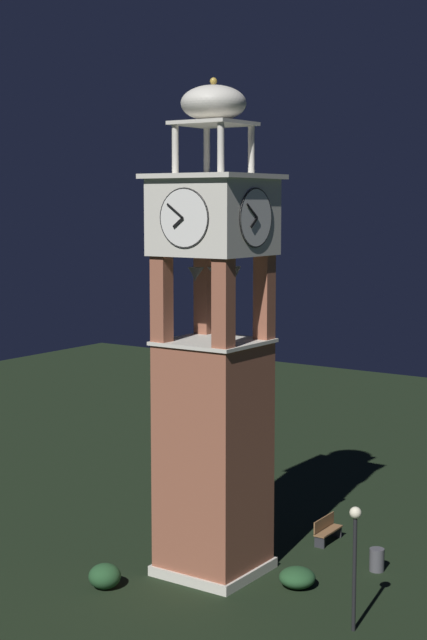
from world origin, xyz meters
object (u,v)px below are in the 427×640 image
Objects in this scene: lamp_post at (355,545)px; trash_bin at (377,560)px; clock_tower at (214,376)px; park_bench at (327,530)px.

lamp_post is 4.79× the size of trash_bin.
lamp_post is 5.50m from trash_bin.
lamp_post reaches higher than trash_bin.
clock_tower reaches higher than trash_bin.
lamp_post is (-4.30, 6.39, 2.18)m from park_bench.
clock_tower is 10.45× the size of park_bench.
park_bench is at bearing -110.81° from clock_tower.
clock_tower is at bearing 34.96° from trash_bin.
park_bench is at bearing -56.08° from lamp_post.
park_bench reaches higher than trash_bin.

